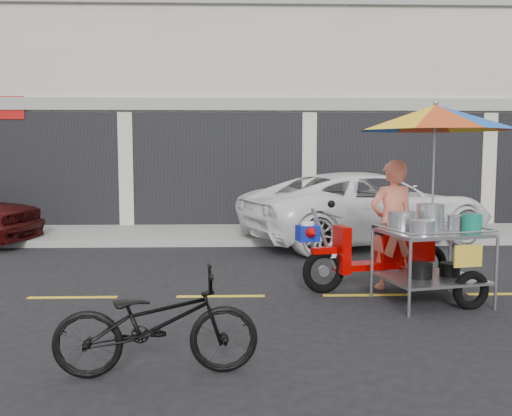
{
  "coord_description": "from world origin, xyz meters",
  "views": [
    {
      "loc": [
        -1.76,
        -7.6,
        1.99
      ],
      "look_at": [
        -1.5,
        0.6,
        1.15
      ],
      "focal_mm": 40.0,
      "sensor_mm": 36.0,
      "label": 1
    }
  ],
  "objects": [
    {
      "name": "ground",
      "position": [
        0.0,
        0.0,
        0.0
      ],
      "size": [
        90.0,
        90.0,
        0.0
      ],
      "primitive_type": "plane",
      "color": "black"
    },
    {
      "name": "sidewalk",
      "position": [
        0.0,
        5.5,
        0.07
      ],
      "size": [
        45.0,
        3.0,
        0.15
      ],
      "primitive_type": "cube",
      "color": "gray",
      "rests_on": "ground"
    },
    {
      "name": "shophouse_block",
      "position": [
        2.82,
        10.59,
        4.24
      ],
      "size": [
        36.0,
        8.11,
        10.4
      ],
      "color": "beige",
      "rests_on": "ground"
    },
    {
      "name": "centerline",
      "position": [
        0.0,
        0.0,
        0.0
      ],
      "size": [
        42.0,
        0.1,
        0.01
      ],
      "primitive_type": "cube",
      "color": "gold",
      "rests_on": "ground"
    },
    {
      "name": "white_pickup",
      "position": [
        1.03,
        4.45,
        0.76
      ],
      "size": [
        6.01,
        4.31,
        1.52
      ],
      "primitive_type": "imported",
      "rotation": [
        0.0,
        0.0,
        1.94
      ],
      "color": "white",
      "rests_on": "ground"
    },
    {
      "name": "near_bicycle",
      "position": [
        -2.48,
        -2.69,
        0.47
      ],
      "size": [
        1.84,
        0.79,
        0.94
      ],
      "primitive_type": "imported",
      "rotation": [
        0.0,
        0.0,
        1.66
      ],
      "color": "black",
      "rests_on": "ground"
    },
    {
      "name": "food_vendor_rig",
      "position": [
        0.63,
        -0.07,
        1.65
      ],
      "size": [
        2.95,
        2.42,
        2.63
      ],
      "rotation": [
        0.0,
        0.0,
        0.23
      ],
      "color": "black",
      "rests_on": "ground"
    }
  ]
}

